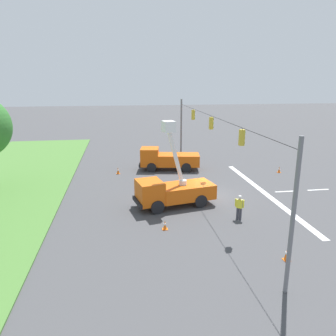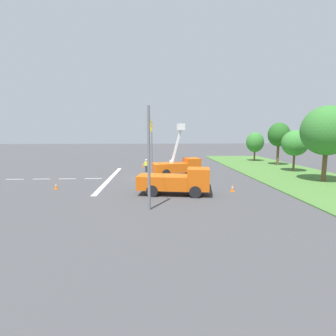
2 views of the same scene
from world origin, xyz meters
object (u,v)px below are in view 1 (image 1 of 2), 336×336
object	(u,v)px
road_worker	(239,206)
traffic_cone_mid_left	(118,171)
utility_truck_support_near	(167,159)
traffic_cone_mid_right	(287,254)
traffic_cone_foreground_right	(279,170)
utility_truck_bucket_lift	(172,190)
traffic_cone_foreground_left	(165,225)

from	to	relation	value
road_worker	traffic_cone_mid_left	xyz separation A→B (m)	(12.66, 8.28, -0.65)
utility_truck_support_near	traffic_cone_mid_right	world-z (taller)	utility_truck_support_near
traffic_cone_foreground_right	traffic_cone_mid_right	xyz separation A→B (m)	(-16.21, 7.67, 0.05)
utility_truck_bucket_lift	traffic_cone_foreground_right	bearing A→B (deg)	-58.83
road_worker	utility_truck_support_near	bearing A→B (deg)	12.67
traffic_cone_foreground_right	traffic_cone_foreground_left	bearing A→B (deg)	130.31
utility_truck_support_near	traffic_cone_mid_right	size ratio (longest dim) A/B	8.92
road_worker	traffic_cone_mid_right	xyz separation A→B (m)	(-5.49, -0.66, -0.63)
utility_truck_support_near	traffic_cone_mid_left	distance (m)	5.38
road_worker	traffic_cone_foreground_left	xyz separation A→B (m)	(-0.83, 5.29, -0.69)
traffic_cone_foreground_left	traffic_cone_mid_right	xyz separation A→B (m)	(-4.66, -5.95, 0.06)
traffic_cone_foreground_left	traffic_cone_foreground_right	bearing A→B (deg)	-49.69
traffic_cone_mid_right	traffic_cone_mid_left	bearing A→B (deg)	26.24
utility_truck_support_near	traffic_cone_mid_right	distance (m)	19.44
utility_truck_support_near	road_worker	distance (m)	13.91
utility_truck_support_near	traffic_cone_mid_left	world-z (taller)	utility_truck_support_near
utility_truck_bucket_lift	traffic_cone_mid_left	world-z (taller)	utility_truck_bucket_lift
road_worker	traffic_cone_foreground_left	distance (m)	5.40
utility_truck_bucket_lift	traffic_cone_foreground_left	distance (m)	4.27
utility_truck_support_near	traffic_cone_foreground_left	bearing A→B (deg)	171.18
utility_truck_bucket_lift	traffic_cone_foreground_right	xyz separation A→B (m)	(7.56, -12.50, -0.99)
traffic_cone_mid_left	utility_truck_bucket_lift	bearing A→B (deg)	-156.57
traffic_cone_foreground_right	traffic_cone_mid_right	distance (m)	17.94
road_worker	traffic_cone_mid_right	size ratio (longest dim) A/B	2.38
utility_truck_bucket_lift	road_worker	distance (m)	5.24
utility_truck_bucket_lift	traffic_cone_mid_right	size ratio (longest dim) A/B	8.77
traffic_cone_foreground_left	traffic_cone_mid_left	bearing A→B (deg)	12.52
traffic_cone_mid_right	road_worker	bearing A→B (deg)	6.89
utility_truck_bucket_lift	traffic_cone_mid_left	distance (m)	10.40
traffic_cone_mid_left	traffic_cone_foreground_right	bearing A→B (deg)	-96.66
road_worker	traffic_cone_foreground_right	distance (m)	13.60
utility_truck_support_near	road_worker	bearing A→B (deg)	-167.33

